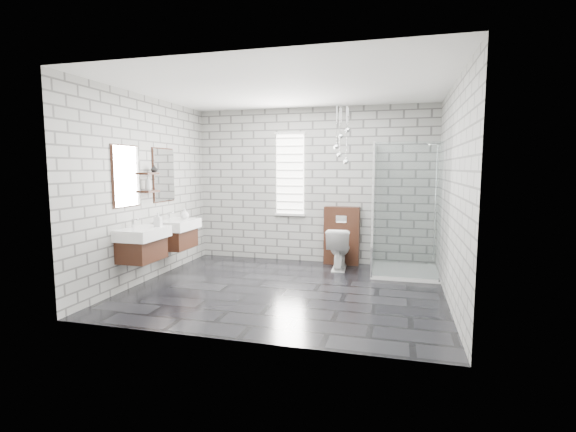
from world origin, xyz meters
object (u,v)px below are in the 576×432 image
at_px(toilet, 339,248).
at_px(shower_enclosure, 399,243).
at_px(vanity_left, 140,235).
at_px(cistern_panel, 342,236).
at_px(vanity_right, 175,226).

bearing_deg(toilet, shower_enclosure, 167.31).
height_order(vanity_left, toilet, vanity_left).
xyz_separation_m(vanity_left, cistern_panel, (2.45, 2.21, -0.26)).
distance_m(vanity_right, cistern_panel, 2.78).
relative_size(cistern_panel, toilet, 1.46).
relative_size(vanity_right, toilet, 2.30).
height_order(cistern_panel, shower_enclosure, shower_enclosure).
xyz_separation_m(cistern_panel, toilet, (0.00, -0.36, -0.16)).
relative_size(vanity_left, vanity_right, 1.00).
bearing_deg(cistern_panel, toilet, -90.00).
distance_m(vanity_left, vanity_right, 0.92).
xyz_separation_m(vanity_right, cistern_panel, (2.45, 1.28, -0.26)).
relative_size(shower_enclosure, toilet, 2.97).
bearing_deg(vanity_right, vanity_left, -90.00).
distance_m(vanity_right, toilet, 2.66).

